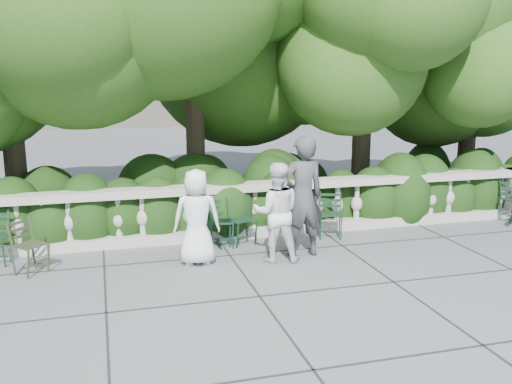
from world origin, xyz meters
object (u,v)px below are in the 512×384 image
object	(u,v)px
chair_d	(222,249)
person_businessman	(197,217)
person_woman_grey	(302,197)
chair_weathered	(39,275)
chair_c	(330,240)
chair_e	(246,247)
person_casual_man	(276,212)
chair_b	(219,248)

from	to	relation	value
chair_d	person_businessman	world-z (taller)	person_businessman
person_businessman	person_woman_grey	xyz separation A→B (m)	(1.71, -0.06, 0.23)
chair_weathered	person_woman_grey	distance (m)	4.20
chair_weathered	person_businessman	xyz separation A→B (m)	(2.37, -0.09, 0.75)
person_businessman	person_woman_grey	world-z (taller)	person_woman_grey
chair_c	chair_e	size ratio (longest dim) A/B	1.00
chair_e	chair_weathered	xyz separation A→B (m)	(-3.32, -0.54, 0.00)
chair_e	person_casual_man	size ratio (longest dim) A/B	0.53
chair_d	person_casual_man	distance (m)	1.32
person_businessman	chair_e	bearing A→B (deg)	-139.10
chair_c	person_casual_man	size ratio (longest dim) A/B	0.53
chair_b	chair_e	xyz separation A→B (m)	(0.46, -0.04, 0.00)
chair_weathered	chair_e	bearing A→B (deg)	-34.66
chair_b	chair_d	size ratio (longest dim) A/B	1.00
chair_b	chair_e	world-z (taller)	same
person_businessman	chair_d	bearing A→B (deg)	-124.30
chair_b	person_woman_grey	distance (m)	1.73
chair_b	chair_d	distance (m)	0.09
person_businessman	person_casual_man	bearing A→B (deg)	178.47
chair_weathered	chair_b	bearing A→B (deg)	-32.48
chair_e	person_woman_grey	world-z (taller)	person_woman_grey
chair_c	chair_d	size ratio (longest dim) A/B	1.00
chair_b	person_woman_grey	size ratio (longest dim) A/B	0.43
person_casual_man	chair_d	bearing A→B (deg)	-34.18
chair_c	person_woman_grey	distance (m)	1.43
chair_b	person_businessman	size ratio (longest dim) A/B	0.56
chair_c	person_casual_man	distance (m)	1.69
chair_e	chair_weathered	distance (m)	3.37
chair_c	chair_b	bearing A→B (deg)	-163.34
chair_b	chair_weathered	world-z (taller)	same
person_woman_grey	person_casual_man	world-z (taller)	person_woman_grey
chair_weathered	person_businessman	size ratio (longest dim) A/B	0.56
chair_d	person_businessman	bearing A→B (deg)	-121.53
chair_c	person_woman_grey	world-z (taller)	person_woman_grey
chair_b	person_casual_man	distance (m)	1.39
chair_weathered	person_businessman	bearing A→B (deg)	-46.17
chair_c	person_businessman	size ratio (longest dim) A/B	0.56
chair_c	person_casual_man	xyz separation A→B (m)	(-1.27, -0.79, 0.79)
chair_b	chair_d	bearing A→B (deg)	-59.20
person_businessman	person_woman_grey	distance (m)	1.73
person_businessman	chair_c	bearing A→B (deg)	-159.38
person_woman_grey	chair_c	bearing A→B (deg)	-144.08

